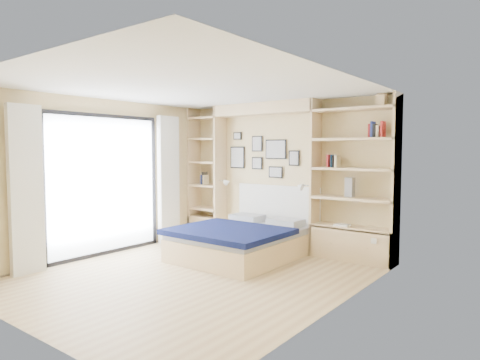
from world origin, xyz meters
The scene contains 9 objects.
ground centered at (0.00, 0.00, 0.00)m, with size 4.50×4.50×0.00m, color #CFB380.
room_shell centered at (-0.39, 1.52, 1.08)m, with size 4.50×4.50×4.50m.
bed centered at (-0.11, 1.20, 0.27)m, with size 1.66×2.07×1.07m.
photo_gallery centered at (-0.45, 2.22, 1.60)m, with size 1.48×0.02×0.82m.
reading_lamps centered at (-0.30, 2.00, 1.10)m, with size 1.92×0.12×0.15m.
shelf_decor centered at (1.08, 2.07, 1.69)m, with size 3.58×0.23×2.03m.
deck centered at (-3.60, 0.00, 0.00)m, with size 3.20×4.00×0.05m, color #746455.
deck_chair centered at (-2.90, 0.98, 0.39)m, with size 0.54×0.85×0.82m.
shipping_container centered at (-12.32, 3.01, 1.16)m, with size 2.24×5.59×2.33m, color navy.
Camera 1 is at (3.91, -4.09, 1.69)m, focal length 32.00 mm.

